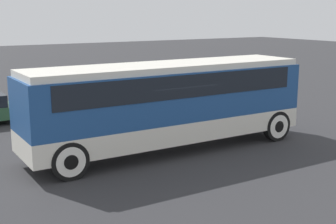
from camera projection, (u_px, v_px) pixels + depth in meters
ground_plane at (168, 150)px, 17.11m from camera, size 120.00×120.00×0.00m
tour_bus at (170, 98)px, 16.76m from camera, size 10.55×2.53×3.18m
parked_car_near at (110, 95)px, 24.43m from camera, size 4.06×1.79×1.42m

